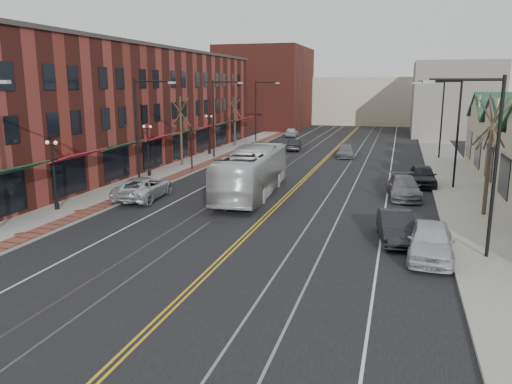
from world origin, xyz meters
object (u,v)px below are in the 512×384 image
Objects in this scene: parked_car_c at (404,187)px; parked_car_d at (423,176)px; transit_bus at (252,172)px; parked_car_a at (431,241)px; parked_suv at (143,188)px; parked_car_b at (396,227)px.

parked_car_d reaches higher than parked_car_c.
parked_car_c is (10.33, 2.24, -0.93)m from transit_bus.
transit_bus is at bearing -173.48° from parked_car_c.
parked_car_a is at bearing 135.03° from transit_bus.
parked_suv is 1.18× the size of parked_car_d.
parked_suv is 1.15× the size of parked_car_a.
parked_car_d is (0.26, 17.24, -0.02)m from parked_car_a.
transit_bus is at bearing 133.96° from parked_car_b.
transit_bus is 2.66× the size of parked_car_b.
parked_suv is at bearing 156.45° from parked_car_b.
parked_car_b is at bearing 138.00° from transit_bus.
parked_car_d is at bearing 91.40° from parked_car_a.
parked_car_d is (1.40, 4.77, 0.06)m from parked_car_c.
parked_car_d reaches higher than parked_car_b.
parked_car_a is at bearing 153.45° from parked_suv.
parked_car_b is 10.23m from parked_car_c.
transit_bus is 2.15× the size of parked_suv.
parked_suv reaches higher than parked_car_c.
parked_suv is (-6.87, -3.06, -0.90)m from transit_bus.
parked_car_c is 1.09× the size of parked_car_d.
parked_car_c is 4.97m from parked_car_d.
transit_bus is at bearing -152.03° from parked_car_d.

